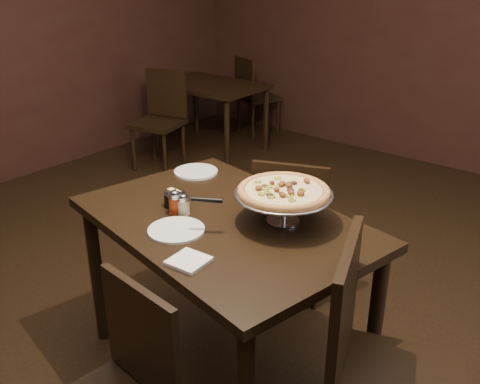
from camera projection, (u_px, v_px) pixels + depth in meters
The scene contains 15 objects.
room at pixel (211, 83), 1.99m from camera, with size 6.04×7.04×2.84m.
dining_table at pixel (224, 240), 2.35m from camera, with size 1.42×1.08×0.80m.
background_table at pixel (210, 92), 5.38m from camera, with size 1.08×0.72×0.68m.
pizza_stand at pixel (284, 191), 2.22m from camera, with size 0.42×0.42×0.17m.
parmesan_shaker at pixel (184, 205), 2.33m from camera, with size 0.05×0.05×0.10m.
pepper_flake_shaker at pixel (175, 202), 2.34m from camera, with size 0.06×0.06×0.11m.
packet_caddy at pixel (175, 199), 2.41m from camera, with size 0.10×0.10×0.08m.
napkin_stack at pixel (189, 261), 1.97m from camera, with size 0.13×0.13×0.01m, color white.
plate_left at pixel (196, 172), 2.79m from camera, with size 0.23×0.23×0.01m, color white.
plate_near at pixel (176, 230), 2.20m from camera, with size 0.23×0.23×0.01m, color white.
serving_spatula at pixel (207, 201), 2.15m from camera, with size 0.16×0.16×0.02m.
chair_far at pixel (292, 223), 2.98m from camera, with size 0.53×0.53×0.86m.
chair_side at pixel (377, 366), 1.84m from camera, with size 0.59×0.59×0.99m.
bg_chair_far at pixel (253, 93), 5.87m from camera, with size 0.52×0.52×0.85m.
bg_chair_near at pixel (161, 116), 4.95m from camera, with size 0.51×0.51×0.89m.
Camera 1 is at (1.40, -1.45, 1.83)m, focal length 40.00 mm.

